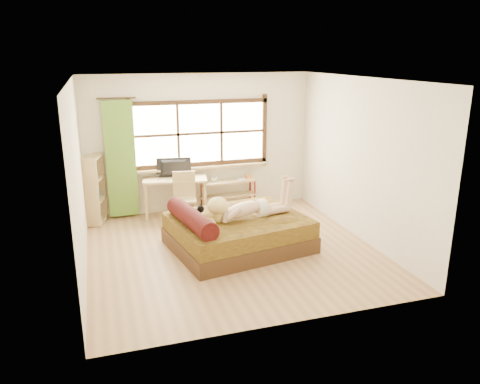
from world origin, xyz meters
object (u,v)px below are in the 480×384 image
object	(u,v)px
kitten	(193,212)
desk	(175,183)
pipe_shelf	(229,188)
bookshelf	(94,189)
woman	(248,199)
bed	(236,232)
chair	(185,194)

from	to	relation	value
kitten	desk	world-z (taller)	kitten
pipe_shelf	bookshelf	distance (m)	2.63
pipe_shelf	woman	bearing A→B (deg)	-102.89
bed	woman	distance (m)	0.59
woman	bookshelf	world-z (taller)	bookshelf
chair	bookshelf	distance (m)	1.67
woman	chair	bearing A→B (deg)	105.32
kitten	chair	distance (m)	1.41
kitten	chair	size ratio (longest dim) A/B	0.33
bed	desk	xyz separation A→B (m)	(-0.66, 1.87, 0.37)
bed	desk	size ratio (longest dim) A/B	1.83
woman	desk	bearing A→B (deg)	103.79
bookshelf	chair	bearing A→B (deg)	0.29
woman	pipe_shelf	world-z (taller)	woman
chair	pipe_shelf	xyz separation A→B (m)	(1.00, 0.49, -0.09)
woman	desk	size ratio (longest dim) A/B	1.14
bed	bookshelf	world-z (taller)	bookshelf
bed	pipe_shelf	distance (m)	2.05
woman	desk	distance (m)	2.10
kitten	woman	bearing A→B (deg)	-20.19
bed	pipe_shelf	size ratio (longest dim) A/B	1.96
pipe_shelf	bookshelf	xyz separation A→B (m)	(-2.62, -0.07, 0.22)
kitten	bookshelf	size ratio (longest dim) A/B	0.24
chair	bookshelf	bearing A→B (deg)	174.41
woman	chair	distance (m)	1.74
woman	desk	xyz separation A→B (m)	(-0.86, 1.91, -0.18)
bed	kitten	size ratio (longest dim) A/B	7.52
desk	bed	bearing A→B (deg)	-61.69
woman	chair	size ratio (longest dim) A/B	1.54
bookshelf	kitten	bearing A→B (deg)	-35.78
kitten	chair	xyz separation A→B (m)	(0.12, 1.40, -0.12)
desk	kitten	bearing A→B (deg)	-81.43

